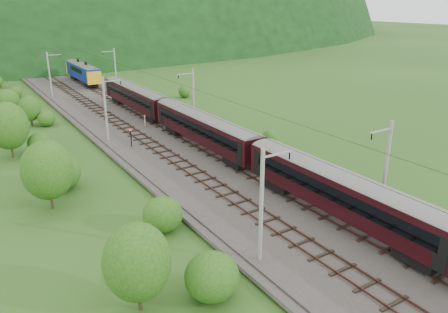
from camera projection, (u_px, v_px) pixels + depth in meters
ground at (325, 238)px, 33.11m from camera, size 600.00×600.00×0.00m
railbed at (249, 190)px, 41.01m from camera, size 14.00×220.00×0.30m
track_left at (227, 194)px, 39.72m from camera, size 2.40×220.00×0.27m
track_right at (269, 183)px, 42.14m from camera, size 2.40×220.00×0.27m
catenary_left at (106, 108)px, 53.94m from camera, size 2.54×192.28×8.00m
catenary_right at (193, 97)px, 60.11m from camera, size 2.54×192.28×8.00m
overhead_wires at (250, 119)px, 38.66m from camera, size 4.83×198.00×0.03m
train at (346, 188)px, 33.59m from camera, size 2.79×156.53×4.85m
hazard_post_near at (101, 99)px, 74.82m from camera, size 0.17×0.17×1.55m
hazard_post_far at (145, 121)px, 61.03m from camera, size 0.17×0.17×1.61m
signal at (131, 136)px, 52.48m from camera, size 0.24×0.24×2.18m
vegetation_left at (63, 174)px, 38.19m from camera, size 11.63×143.54×6.46m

